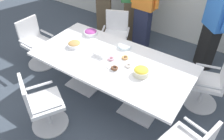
{
  "coord_description": "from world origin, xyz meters",
  "views": [
    {
      "loc": [
        1.54,
        -2.26,
        2.81
      ],
      "look_at": [
        0.0,
        0.0,
        0.55
      ],
      "focal_mm": 36.66,
      "sensor_mm": 36.0,
      "label": 1
    }
  ],
  "objects_px": {
    "office_chair_1": "(116,37)",
    "snack_bowl_candy_mix": "(91,32)",
    "office_chair_3": "(42,107)",
    "snack_bowl_cookies": "(74,44)",
    "plate_stack": "(125,46)",
    "office_chair_2": "(37,45)",
    "conference_table": "(112,66)",
    "snack_bowl_chips_yellow": "(141,71)",
    "person_standing_3": "(214,23)",
    "napkin_pile": "(101,53)",
    "donut_platter": "(119,63)",
    "person_standing_2": "(144,4)",
    "office_chair_0": "(209,85)"
  },
  "relations": [
    {
      "from": "office_chair_3",
      "to": "snack_bowl_cookies",
      "type": "distance_m",
      "value": 1.11
    },
    {
      "from": "plate_stack",
      "to": "office_chair_3",
      "type": "bearing_deg",
      "value": -107.01
    },
    {
      "from": "office_chair_2",
      "to": "napkin_pile",
      "type": "height_order",
      "value": "office_chair_2"
    },
    {
      "from": "snack_bowl_candy_mix",
      "to": "plate_stack",
      "type": "xyz_separation_m",
      "value": [
        0.7,
        -0.02,
        -0.02
      ]
    },
    {
      "from": "conference_table",
      "to": "snack_bowl_candy_mix",
      "type": "bearing_deg",
      "value": 150.95
    },
    {
      "from": "office_chair_1",
      "to": "office_chair_2",
      "type": "height_order",
      "value": "same"
    },
    {
      "from": "person_standing_3",
      "to": "snack_bowl_candy_mix",
      "type": "bearing_deg",
      "value": 81.11
    },
    {
      "from": "office_chair_3",
      "to": "snack_bowl_cookies",
      "type": "xyz_separation_m",
      "value": [
        -0.25,
        1.02,
        0.39
      ]
    },
    {
      "from": "person_standing_3",
      "to": "office_chair_0",
      "type": "bearing_deg",
      "value": 153.32
    },
    {
      "from": "office_chair_2",
      "to": "office_chair_0",
      "type": "bearing_deg",
      "value": 106.94
    },
    {
      "from": "snack_bowl_cookies",
      "to": "plate_stack",
      "type": "bearing_deg",
      "value": 31.75
    },
    {
      "from": "office_chair_0",
      "to": "donut_platter",
      "type": "distance_m",
      "value": 1.42
    },
    {
      "from": "conference_table",
      "to": "office_chair_2",
      "type": "height_order",
      "value": "office_chair_2"
    },
    {
      "from": "donut_platter",
      "to": "snack_bowl_chips_yellow",
      "type": "bearing_deg",
      "value": -5.99
    },
    {
      "from": "office_chair_3",
      "to": "napkin_pile",
      "type": "distance_m",
      "value": 1.17
    },
    {
      "from": "conference_table",
      "to": "snack_bowl_cookies",
      "type": "distance_m",
      "value": 0.72
    },
    {
      "from": "napkin_pile",
      "to": "conference_table",
      "type": "bearing_deg",
      "value": -4.03
    },
    {
      "from": "snack_bowl_candy_mix",
      "to": "plate_stack",
      "type": "height_order",
      "value": "snack_bowl_candy_mix"
    },
    {
      "from": "office_chair_1",
      "to": "snack_bowl_candy_mix",
      "type": "xyz_separation_m",
      "value": [
        -0.1,
        -0.63,
        0.39
      ]
    },
    {
      "from": "donut_platter",
      "to": "plate_stack",
      "type": "xyz_separation_m",
      "value": [
        -0.16,
        0.4,
        0.01
      ]
    },
    {
      "from": "snack_bowl_candy_mix",
      "to": "snack_bowl_chips_yellow",
      "type": "height_order",
      "value": "snack_bowl_chips_yellow"
    },
    {
      "from": "person_standing_3",
      "to": "napkin_pile",
      "type": "xyz_separation_m",
      "value": [
        -1.21,
        -1.65,
        -0.15
      ]
    },
    {
      "from": "person_standing_2",
      "to": "person_standing_3",
      "type": "relative_size",
      "value": 1.04
    },
    {
      "from": "person_standing_3",
      "to": "donut_platter",
      "type": "height_order",
      "value": "person_standing_3"
    },
    {
      "from": "person_standing_2",
      "to": "office_chair_0",
      "type": "bearing_deg",
      "value": 152.73
    },
    {
      "from": "person_standing_2",
      "to": "office_chair_3",
      "type": "bearing_deg",
      "value": 89.14
    },
    {
      "from": "conference_table",
      "to": "person_standing_3",
      "type": "relative_size",
      "value": 1.35
    },
    {
      "from": "snack_bowl_cookies",
      "to": "napkin_pile",
      "type": "height_order",
      "value": "snack_bowl_cookies"
    },
    {
      "from": "office_chair_2",
      "to": "napkin_pile",
      "type": "bearing_deg",
      "value": 95.99
    },
    {
      "from": "office_chair_3",
      "to": "office_chair_2",
      "type": "bearing_deg",
      "value": 171.3
    },
    {
      "from": "conference_table",
      "to": "snack_bowl_candy_mix",
      "type": "distance_m",
      "value": 0.84
    },
    {
      "from": "office_chair_3",
      "to": "donut_platter",
      "type": "relative_size",
      "value": 2.24
    },
    {
      "from": "conference_table",
      "to": "office_chair_3",
      "type": "relative_size",
      "value": 2.64
    },
    {
      "from": "conference_table",
      "to": "snack_bowl_chips_yellow",
      "type": "relative_size",
      "value": 10.79
    },
    {
      "from": "conference_table",
      "to": "donut_platter",
      "type": "distance_m",
      "value": 0.2
    },
    {
      "from": "office_chair_1",
      "to": "snack_bowl_candy_mix",
      "type": "bearing_deg",
      "value": 56.52
    },
    {
      "from": "donut_platter",
      "to": "napkin_pile",
      "type": "relative_size",
      "value": 2.12
    },
    {
      "from": "office_chair_1",
      "to": "donut_platter",
      "type": "height_order",
      "value": "office_chair_1"
    },
    {
      "from": "snack_bowl_cookies",
      "to": "person_standing_2",
      "type": "bearing_deg",
      "value": 77.3
    },
    {
      "from": "snack_bowl_chips_yellow",
      "to": "plate_stack",
      "type": "bearing_deg",
      "value": 140.63
    },
    {
      "from": "office_chair_2",
      "to": "person_standing_2",
      "type": "xyz_separation_m",
      "value": [
        1.37,
        1.65,
        0.57
      ]
    },
    {
      "from": "person_standing_3",
      "to": "conference_table",
      "type": "bearing_deg",
      "value": 103.69
    },
    {
      "from": "plate_stack",
      "to": "person_standing_2",
      "type": "bearing_deg",
      "value": 104.54
    },
    {
      "from": "office_chair_0",
      "to": "office_chair_1",
      "type": "bearing_deg",
      "value": 63.71
    },
    {
      "from": "snack_bowl_candy_mix",
      "to": "office_chair_1",
      "type": "bearing_deg",
      "value": 80.58
    },
    {
      "from": "snack_bowl_candy_mix",
      "to": "snack_bowl_cookies",
      "type": "xyz_separation_m",
      "value": [
        0.02,
        -0.44,
        0.0
      ]
    },
    {
      "from": "snack_bowl_cookies",
      "to": "donut_platter",
      "type": "height_order",
      "value": "snack_bowl_cookies"
    },
    {
      "from": "office_chair_1",
      "to": "snack_bowl_cookies",
      "type": "bearing_deg",
      "value": 61.23
    },
    {
      "from": "office_chair_3",
      "to": "snack_bowl_cookies",
      "type": "relative_size",
      "value": 4.11
    },
    {
      "from": "office_chair_0",
      "to": "conference_table",
      "type": "bearing_deg",
      "value": 100.87
    }
  ]
}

